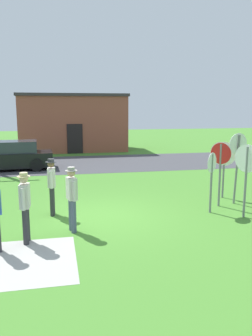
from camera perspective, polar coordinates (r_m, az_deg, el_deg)
The scene contains 13 objects.
ground_plane at distance 10.36m, azimuth -4.11°, elevation -8.16°, with size 80.00×80.00×0.00m, color #47842D.
street_asphalt at distance 20.03m, azimuth -7.86°, elevation 0.72°, with size 60.00×6.40×0.01m, color #424247.
concrete_path at distance 7.90m, azimuth -20.44°, elevation -14.77°, with size 3.20×2.40×0.01m, color #ADAAA3.
building_background at distance 26.56m, azimuth -8.90°, elevation 7.59°, with size 7.98×4.50×4.24m.
parked_car_on_street at distance 18.95m, azimuth -18.63°, elevation 1.84°, with size 4.38×2.18×1.51m.
stop_sign_low_front at distance 11.51m, azimuth 15.57°, elevation 0.86°, with size 0.49×0.60×2.15m.
stop_sign_far_back at distance 10.76m, azimuth 14.16°, elevation -0.81°, with size 0.48×0.42×1.89m.
stop_sign_nearest at distance 11.93m, azimuth 18.19°, elevation 1.90°, with size 0.72×0.20×2.42m.
stop_sign_leaning_right at distance 12.68m, azimuth 16.16°, elevation 1.32°, with size 0.64×0.58×2.04m.
stop_sign_rear_left at distance 10.55m, azimuth 19.59°, elevation 0.06°, with size 0.37×0.76×2.19m.
person_with_sunhat at distance 10.49m, azimuth -12.38°, elevation -2.56°, with size 0.31×0.57×1.74m.
person_in_teal at distance 8.50m, azimuth -16.60°, elevation -5.74°, with size 0.32×0.57×1.74m.
person_near_signs at distance 8.99m, azimuth -9.08°, elevation -4.57°, with size 0.31×0.56×1.74m.
Camera 1 is at (-1.25, -9.76, 3.25)m, focal length 36.30 mm.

